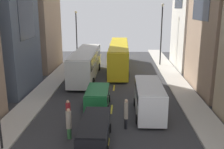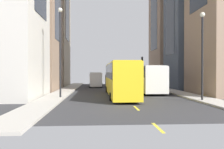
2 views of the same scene
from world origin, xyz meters
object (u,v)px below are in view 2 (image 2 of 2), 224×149
object	(u,v)px
delivery_van_white	(96,78)
car_green_2	(121,82)
pedestrian_crossing_mid	(106,80)
city_bus_white	(146,77)
pedestrian_crossing_near	(127,79)
pedestrian_waiting_curb	(125,80)
traffic_light_near_corner	(142,65)
car_black_1	(116,81)
streetcar_yellow	(119,77)

from	to	relation	value
delivery_van_white	car_green_2	bearing A→B (deg)	159.76
delivery_van_white	pedestrian_crossing_mid	xyz separation A→B (m)	(-1.86, -2.63, -0.30)
delivery_van_white	pedestrian_crossing_mid	size ratio (longest dim) A/B	2.58
pedestrian_crossing_mid	city_bus_white	bearing A→B (deg)	-72.09
delivery_van_white	pedestrian_crossing_near	xyz separation A→B (m)	(-5.85, -3.13, -0.28)
city_bus_white	car_green_2	world-z (taller)	city_bus_white
pedestrian_waiting_curb	pedestrian_crossing_near	bearing A→B (deg)	-143.74
car_green_2	traffic_light_near_corner	world-z (taller)	traffic_light_near_corner
delivery_van_white	traffic_light_near_corner	distance (m)	11.36
pedestrian_crossing_mid	pedestrian_crossing_near	distance (m)	4.02
traffic_light_near_corner	city_bus_white	bearing A→B (deg)	80.66
city_bus_white	pedestrian_crossing_near	xyz separation A→B (m)	(0.76, -14.21, -0.78)
city_bus_white	traffic_light_near_corner	distance (m)	17.27
car_black_1	car_green_2	size ratio (longest dim) A/B	1.19
pedestrian_crossing_near	car_black_1	bearing A→B (deg)	22.58
delivery_van_white	car_green_2	size ratio (longest dim) A/B	1.45
traffic_light_near_corner	pedestrian_waiting_curb	bearing A→B (deg)	23.58
streetcar_yellow	delivery_van_white	xyz separation A→B (m)	(2.66, -15.86, -0.61)
pedestrian_waiting_curb	pedestrian_crossing_near	distance (m)	1.09
city_bus_white	traffic_light_near_corner	size ratio (longest dim) A/B	2.14
pedestrian_crossing_mid	pedestrian_waiting_curb	xyz separation A→B (m)	(-3.75, -1.56, -0.10)
delivery_van_white	car_black_1	distance (m)	6.10
streetcar_yellow	pedestrian_crossing_near	xyz separation A→B (m)	(-3.20, -18.99, -0.89)
pedestrian_crossing_mid	pedestrian_waiting_curb	bearing A→B (deg)	21.33
city_bus_white	car_green_2	bearing A→B (deg)	-76.25
car_black_1	pedestrian_crossing_mid	distance (m)	2.89
pedestrian_crossing_mid	pedestrian_crossing_near	xyz separation A→B (m)	(-3.99, -0.50, 0.02)
delivery_van_white	pedestrian_crossing_near	size ratio (longest dim) A/B	2.52
car_black_1	pedestrian_waiting_curb	size ratio (longest dim) A/B	2.24
pedestrian_crossing_mid	pedestrian_crossing_near	size ratio (longest dim) A/B	0.98
delivery_van_white	pedestrian_waiting_curb	size ratio (longest dim) A/B	2.73
delivery_van_white	city_bus_white	bearing A→B (deg)	120.83
delivery_van_white	pedestrian_waiting_curb	distance (m)	7.01
car_black_1	pedestrian_crossing_mid	size ratio (longest dim) A/B	2.12
car_black_1	delivery_van_white	bearing A→B (deg)	50.45
car_black_1	car_green_2	xyz separation A→B (m)	(-0.42, 6.27, 0.02)
city_bus_white	pedestrian_crossing_near	size ratio (longest dim) A/B	5.22
pedestrian_waiting_curb	pedestrian_crossing_near	size ratio (longest dim) A/B	0.92
city_bus_white	pedestrian_crossing_mid	world-z (taller)	city_bus_white
streetcar_yellow	car_black_1	size ratio (longest dim) A/B	3.13
pedestrian_crossing_mid	streetcar_yellow	bearing A→B (deg)	-88.74
streetcar_yellow	delivery_van_white	bearing A→B (deg)	-80.48
streetcar_yellow	car_green_2	distance (m)	14.42
pedestrian_crossing_near	city_bus_white	bearing A→B (deg)	153.73
city_bus_white	pedestrian_waiting_curb	xyz separation A→B (m)	(1.00, -15.27, -0.89)
delivery_van_white	traffic_light_near_corner	world-z (taller)	traffic_light_near_corner
delivery_van_white	pedestrian_crossing_mid	distance (m)	3.23
car_green_2	city_bus_white	bearing A→B (deg)	103.75
delivery_van_white	traffic_light_near_corner	bearing A→B (deg)	-148.17
streetcar_yellow	delivery_van_white	size ratio (longest dim) A/B	2.57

